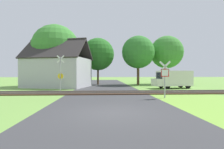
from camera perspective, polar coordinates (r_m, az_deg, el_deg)
name	(u,v)px	position (r m, az deg, el deg)	size (l,w,h in m)	color
ground_plane	(112,113)	(8.71, -0.07, -12.37)	(160.00, 160.00, 0.00)	#6B9942
road_asphalt	(110,105)	(10.66, -0.64, -9.98)	(7.44, 80.00, 0.01)	#38383A
rail_track	(107,93)	(16.74, -1.53, -6.00)	(60.00, 2.60, 0.22)	#422D1E
stop_sign_near	(165,76)	(14.12, 16.89, -0.52)	(0.86, 0.22, 2.88)	#9E9EA5
crossing_sign_far	(60,72)	(19.95, -16.50, 0.87)	(0.87, 0.18, 3.92)	#9E9EA5
house	(58,71)	(25.57, -17.27, 0.97)	(9.69, 8.07, 6.76)	#B7B7BC
tree_left	(56,48)	(27.93, -17.91, 8.15)	(7.06, 7.06, 9.23)	#513823
tree_right	(138,52)	(29.60, 8.53, 7.20)	(5.42, 5.42, 8.16)	#513823
tree_far	(167,52)	(32.97, 17.41, 6.94)	(5.80, 5.80, 8.60)	#513823
tree_center	(98,54)	(29.88, -4.61, 6.60)	(5.47, 5.47, 7.89)	#513823
mail_truck	(173,79)	(23.61, 19.31, -1.28)	(5.13, 2.62, 2.24)	silver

